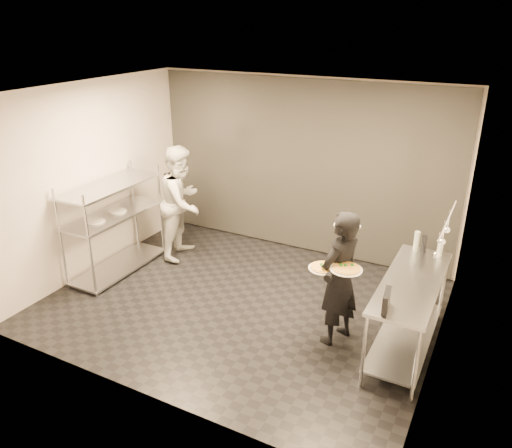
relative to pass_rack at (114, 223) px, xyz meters
The scene contains 13 objects.
room_shell 2.53m from the pass_rack, 28.77° to the left, with size 5.00×4.00×2.80m.
pass_rack is the anchor object (origin of this frame).
prep_counter 4.33m from the pass_rack, ahead, with size 0.60×1.80×0.92m.
utensil_rail 4.64m from the pass_rack, ahead, with size 0.07×1.20×0.31m.
waiter 3.55m from the pass_rack, ahead, with size 0.60×0.40×1.65m, color black.
chef 1.09m from the pass_rack, 56.42° to the left, with size 0.88×0.68×1.81m, color silver.
pizza_plate_near 3.44m from the pass_rack, ahead, with size 0.34×0.34×0.05m.
pizza_plate_far 3.70m from the pass_rack, ahead, with size 0.36×0.36×0.05m.
salad_plate 3.56m from the pass_rack, ahead, with size 0.31×0.31×0.07m.
pos_monitor 4.28m from the pass_rack, ahead, with size 0.05×0.27×0.20m, color black.
bottle_green 4.29m from the pass_rack, 10.81° to the left, with size 0.07×0.07×0.25m, color gray.
bottle_clear 4.57m from the pass_rack, 10.12° to the left, with size 0.06×0.06×0.19m, color gray.
bottle_dark 4.38m from the pass_rack, 10.58° to the left, with size 0.06×0.06×0.22m, color black.
Camera 1 is at (2.87, -5.08, 3.63)m, focal length 35.00 mm.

